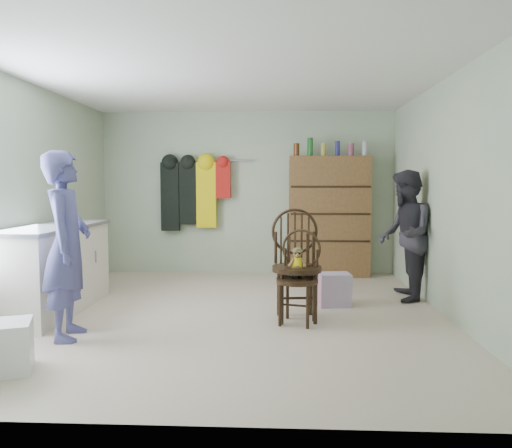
# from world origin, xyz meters

# --- Properties ---
(ground_plane) EXTENTS (5.00, 5.00, 0.00)m
(ground_plane) POSITION_xyz_m (0.00, 0.00, 0.00)
(ground_plane) COLOR beige
(ground_plane) RESTS_ON ground
(room_walls) EXTENTS (5.00, 5.00, 5.00)m
(room_walls) POSITION_xyz_m (0.00, 0.53, 1.58)
(room_walls) COLOR #B2C2A3
(room_walls) RESTS_ON ground
(counter) EXTENTS (0.64, 1.86, 0.94)m
(counter) POSITION_xyz_m (-1.95, 0.00, 0.47)
(counter) COLOR silver
(counter) RESTS_ON ground
(plastic_tub) EXTENTS (0.50, 0.49, 0.37)m
(plastic_tub) POSITION_xyz_m (-1.52, -1.74, 0.19)
(plastic_tub) COLOR white
(plastic_tub) RESTS_ON ground
(chair_front) EXTENTS (0.51, 0.51, 0.93)m
(chair_front) POSITION_xyz_m (0.70, -0.31, 0.52)
(chair_front) COLOR #392314
(chair_front) RESTS_ON ground
(chair_far) EXTENTS (0.54, 0.54, 1.13)m
(chair_far) POSITION_xyz_m (0.68, -0.14, 0.61)
(chair_far) COLOR #392314
(chair_far) RESTS_ON ground
(striped_bag) EXTENTS (0.38, 0.31, 0.37)m
(striped_bag) POSITION_xyz_m (1.13, 0.42, 0.19)
(striped_bag) COLOR pink
(striped_bag) RESTS_ON ground
(person_left) EXTENTS (0.50, 0.67, 1.68)m
(person_left) POSITION_xyz_m (-1.39, -0.90, 0.84)
(person_left) COLOR #474782
(person_left) RESTS_ON ground
(person_right) EXTENTS (0.68, 0.83, 1.56)m
(person_right) POSITION_xyz_m (2.00, 0.75, 0.78)
(person_right) COLOR #2D2B33
(person_right) RESTS_ON ground
(dresser) EXTENTS (1.20, 0.39, 2.06)m
(dresser) POSITION_xyz_m (1.25, 2.30, 0.91)
(dresser) COLOR brown
(dresser) RESTS_ON ground
(coat_rack) EXTENTS (1.42, 0.12, 1.09)m
(coat_rack) POSITION_xyz_m (-0.83, 2.38, 1.25)
(coat_rack) COLOR #99999E
(coat_rack) RESTS_ON ground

